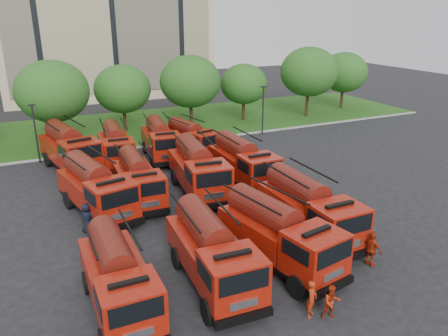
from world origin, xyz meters
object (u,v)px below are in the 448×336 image
at_px(fire_truck_0, 118,277).
at_px(fire_truck_11, 191,138).
at_px(fire_truck_2, 278,234).
at_px(fire_truck_5, 138,179).
at_px(fire_truck_9, 116,146).
at_px(firefighter_0, 310,315).
at_px(fire_truck_4, 96,188).
at_px(firefighter_5, 245,192).
at_px(fire_truck_7, 243,162).
at_px(fire_truck_1, 212,252).
at_px(fire_truck_8, 69,149).
at_px(fire_truck_10, 160,140).
at_px(firefighter_1, 330,318).
at_px(firefighter_3, 350,233).
at_px(firefighter_2, 370,266).
at_px(fire_truck_3, 308,208).
at_px(firefighter_4, 89,232).
at_px(fire_truck_6, 198,169).

relative_size(fire_truck_0, fire_truck_11, 1.01).
height_order(fire_truck_2, fire_truck_5, fire_truck_2).
xyz_separation_m(fire_truck_9, firefighter_0, (3.31, -23.40, -1.62)).
distance_m(fire_truck_4, firefighter_0, 15.64).
xyz_separation_m(fire_truck_9, firefighter_5, (7.11, -10.06, -1.62)).
xyz_separation_m(fire_truck_2, fire_truck_7, (3.56, 10.82, -0.00)).
height_order(fire_truck_1, fire_truck_8, fire_truck_8).
bearing_deg(fire_truck_1, fire_truck_5, 96.47).
xyz_separation_m(fire_truck_10, fire_truck_11, (2.83, -0.16, -0.14)).
bearing_deg(fire_truck_10, firefighter_1, -83.29).
bearing_deg(firefighter_3, firefighter_2, 49.89).
distance_m(fire_truck_0, fire_truck_3, 11.50).
relative_size(fire_truck_9, fire_truck_11, 1.05).
bearing_deg(firefighter_4, fire_truck_0, 134.02).
relative_size(firefighter_2, firefighter_5, 1.12).
xyz_separation_m(fire_truck_11, firefighter_0, (-3.45, -23.25, -1.51)).
xyz_separation_m(fire_truck_0, fire_truck_5, (3.70, 10.97, 0.02)).
relative_size(fire_truck_6, firefighter_3, 4.90).
bearing_deg(fire_truck_5, fire_truck_3, -47.05).
xyz_separation_m(fire_truck_4, fire_truck_5, (2.90, 0.82, -0.14)).
height_order(fire_truck_5, fire_truck_6, fire_truck_6).
bearing_deg(fire_truck_11, fire_truck_9, 166.89).
height_order(fire_truck_2, firefighter_0, fire_truck_2).
xyz_separation_m(firefighter_0, firefighter_2, (5.08, 1.94, 0.00)).
distance_m(fire_truck_7, fire_truck_10, 9.27).
bearing_deg(fire_truck_7, fire_truck_1, -124.14).
xyz_separation_m(fire_truck_8, firefighter_0, (7.02, -23.46, -1.84)).
height_order(firefighter_2, firefighter_5, firefighter_2).
bearing_deg(firefighter_0, firefighter_3, 1.54).
xyz_separation_m(fire_truck_4, fire_truck_6, (7.15, 0.46, 0.06)).
xyz_separation_m(fire_truck_5, firefighter_2, (8.68, -13.01, -1.61)).
xyz_separation_m(fire_truck_2, fire_truck_10, (-0.25, 19.27, -0.06)).
height_order(fire_truck_0, fire_truck_10, fire_truck_10).
bearing_deg(fire_truck_4, fire_truck_6, -8.62).
bearing_deg(fire_truck_9, fire_truck_11, 3.89).
bearing_deg(firefighter_2, fire_truck_0, 67.97).
bearing_deg(firefighter_1, fire_truck_3, 76.56).
distance_m(fire_truck_2, firefighter_0, 4.57).
xyz_separation_m(firefighter_1, firefighter_3, (5.78, 5.59, 0.00)).
height_order(fire_truck_2, fire_truck_6, fire_truck_6).
relative_size(fire_truck_10, firefighter_0, 4.35).
relative_size(fire_truck_3, firefighter_3, 4.62).
distance_m(fire_truck_0, firefighter_2, 12.64).
distance_m(fire_truck_0, fire_truck_5, 11.57).
bearing_deg(firefighter_0, fire_truck_11, 44.78).
distance_m(firefighter_0, firefighter_2, 5.44).
bearing_deg(fire_truck_7, fire_truck_2, -108.69).
bearing_deg(fire_truck_5, firefighter_5, -9.76).
height_order(fire_truck_1, fire_truck_9, fire_truck_1).
height_order(fire_truck_6, fire_truck_11, fire_truck_6).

